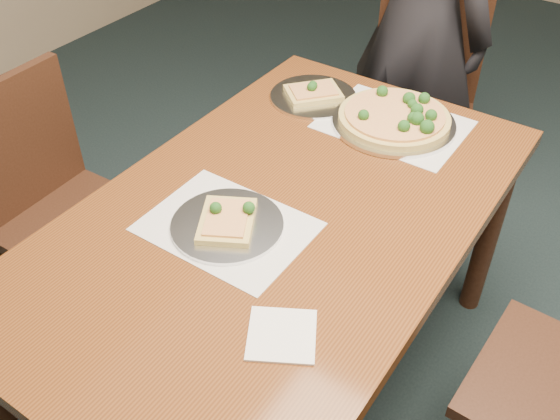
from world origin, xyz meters
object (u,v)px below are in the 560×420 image
Objects in this scene: chair_far at (421,98)px; slice_plate_near at (227,222)px; diner at (419,21)px; chair_left at (56,200)px; slice_plate_far at (313,95)px; pizza_pan at (396,118)px; dining_table at (280,236)px.

chair_far reaches higher than slice_plate_near.
diner is 1.24m from slice_plate_near.
chair_left is 0.90m from slice_plate_far.
pizza_pan is (0.84, 0.67, 0.26)m from chair_left.
slice_plate_near is (0.06, -1.24, -0.06)m from diner.
slice_plate_far is (-0.29, -0.00, -0.01)m from pizza_pan.
chair_left is 0.55× the size of diner.
pizza_pan is at bearing 83.23° from dining_table.
slice_plate_far is at bearing 113.48° from dining_table.
chair_left is (-0.70, -1.26, 0.00)m from chair_far.
slice_plate_near is (-0.07, -0.13, 0.11)m from dining_table.
pizza_pan is at bearing 124.17° from diner.
slice_plate_near is at bearing -119.55° from dining_table.
pizza_pan reaches higher than slice_plate_far.
slice_plate_near is 1.00× the size of slice_plate_far.
dining_table is at bearing -66.52° from slice_plate_far.
chair_far is 0.32m from diner.
chair_left is at bearing -129.55° from slice_plate_far.
slice_plate_far is at bearing -179.67° from pizza_pan.
diner is at bearing 96.87° from dining_table.
slice_plate_near is 0.67m from slice_plate_far.
chair_far is at bearing -31.07° from chair_left.
dining_table is at bearing -82.24° from chair_left.
dining_table is 0.18m from slice_plate_near.
chair_left is 3.25× the size of slice_plate_near.
diner is (-0.05, -0.01, 0.31)m from chair_far.
chair_left reaches higher than slice_plate_far.
chair_left reaches higher than pizza_pan.
pizza_pan is at bearing -53.69° from chair_left.
pizza_pan is (0.15, -0.59, 0.26)m from chair_far.
pizza_pan is (0.06, 0.53, 0.12)m from dining_table.
slice_plate_near is (0.71, 0.01, 0.25)m from chair_left.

